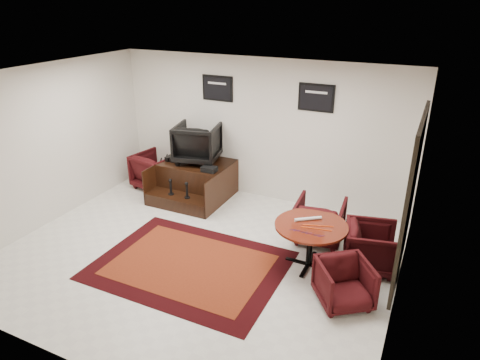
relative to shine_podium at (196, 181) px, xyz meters
name	(u,v)px	position (x,y,z in m)	size (l,w,h in m)	color
ground	(197,255)	(1.15, -1.91, -0.33)	(6.00, 6.00, 0.00)	silver
room_shell	(221,151)	(1.56, -1.78, 1.45)	(6.02, 5.02, 2.81)	silver
area_rug	(190,265)	(1.20, -2.21, -0.33)	(2.83, 2.13, 0.01)	black
shine_podium	(196,181)	(0.00, 0.00, 0.00)	(1.39, 1.43, 0.72)	black
shine_chair	(198,141)	(0.00, 0.14, 0.82)	(0.84, 0.79, 0.86)	black
shoes_pair	(172,158)	(-0.51, -0.04, 0.43)	(0.21, 0.25, 0.09)	black
polish_kit	(209,169)	(0.47, -0.25, 0.44)	(0.28, 0.20, 0.10)	black
umbrella_black	(158,174)	(-0.83, -0.13, 0.07)	(0.30, 0.11, 0.80)	black
umbrella_hooked	(163,170)	(-0.82, 0.06, 0.08)	(0.31, 0.11, 0.82)	black
armchair_side	(156,169)	(-1.01, 0.03, 0.09)	(0.81, 0.76, 0.83)	black
meeting_table	(311,230)	(2.85, -1.42, 0.29)	(1.08, 1.08, 0.71)	#4D1A0B
table_chair_back	(320,218)	(2.77, -0.60, 0.07)	(0.78, 0.73, 0.80)	black
table_chair_window	(371,245)	(3.70, -1.07, 0.06)	(0.75, 0.70, 0.77)	black
table_chair_corner	(344,282)	(3.52, -2.07, 0.01)	(0.67, 0.62, 0.69)	black
paper_roll	(308,219)	(2.77, -1.31, 0.40)	(0.05, 0.05, 0.42)	silver
table_clutter	(314,229)	(2.93, -1.52, 0.38)	(0.57, 0.38, 0.01)	#FA490D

